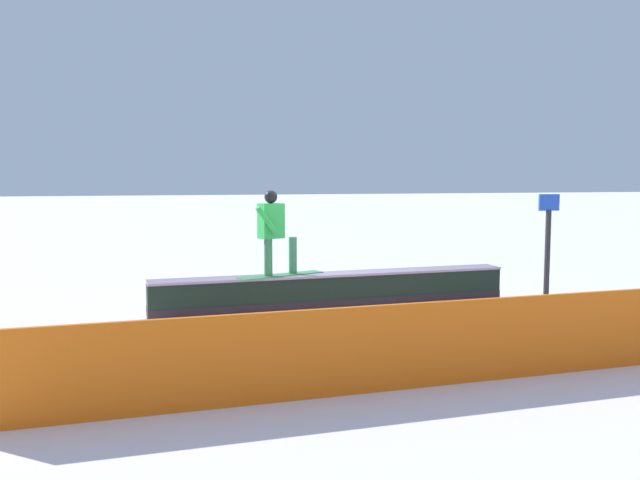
{
  "coord_description": "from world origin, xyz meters",
  "views": [
    {
      "loc": [
        2.77,
        11.57,
        2.43
      ],
      "look_at": [
        0.48,
        1.04,
        1.35
      ],
      "focal_mm": 38.76,
      "sensor_mm": 36.0,
      "label": 1
    }
  ],
  "objects": [
    {
      "name": "safety_fence",
      "position": [
        0.0,
        4.39,
        0.48
      ],
      "size": [
        9.65,
        0.95,
        0.97
      ],
      "primitive_type": "cube",
      "rotation": [
        0.0,
        0.0,
        0.09
      ],
      "color": "orange",
      "rests_on": "ground_plane"
    },
    {
      "name": "snowboarder",
      "position": [
        1.07,
        0.14,
        1.45
      ],
      "size": [
        1.57,
        0.86,
        1.45
      ],
      "color": "#3D8C51",
      "rests_on": "grind_box"
    },
    {
      "name": "ground_plane",
      "position": [
        0.0,
        0.0,
        0.0
      ],
      "size": [
        120.0,
        120.0,
        0.0
      ],
      "primitive_type": "plane",
      "color": "white"
    },
    {
      "name": "trail_marker",
      "position": [
        -3.96,
        0.23,
        1.08
      ],
      "size": [
        0.4,
        0.1,
        2.01
      ],
      "color": "#262628",
      "rests_on": "ground_plane"
    },
    {
      "name": "grind_box",
      "position": [
        0.0,
        0.0,
        0.3
      ],
      "size": [
        6.38,
        1.08,
        0.66
      ],
      "color": "black",
      "rests_on": "ground_plane"
    }
  ]
}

